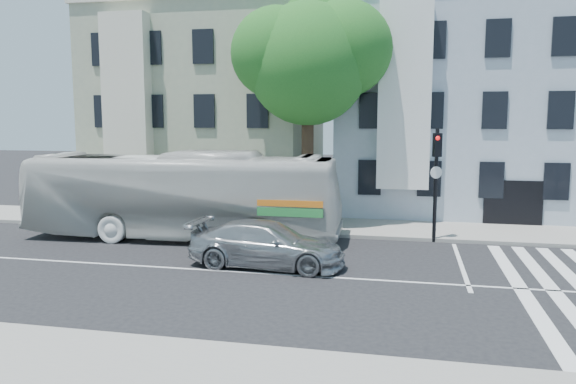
% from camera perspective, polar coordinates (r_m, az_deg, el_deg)
% --- Properties ---
extents(ground, '(120.00, 120.00, 0.00)m').
position_cam_1_polar(ground, '(18.59, -2.72, -8.26)').
color(ground, black).
rests_on(ground, ground).
extents(sidewalk_far, '(80.00, 4.00, 0.15)m').
position_cam_1_polar(sidewalk_far, '(26.18, 1.77, -3.44)').
color(sidewalk_far, gray).
rests_on(sidewalk_far, ground).
extents(sidewalk_near, '(80.00, 4.00, 0.15)m').
position_cam_1_polar(sidewalk_near, '(11.50, -13.54, -18.35)').
color(sidewalk_near, gray).
rests_on(sidewalk_near, ground).
extents(building_left, '(12.00, 10.00, 11.00)m').
position_cam_1_polar(building_left, '(34.31, -7.72, 8.21)').
color(building_left, gray).
rests_on(building_left, ground).
extents(building_right, '(12.00, 10.00, 11.00)m').
position_cam_1_polar(building_right, '(32.37, 16.53, 8.02)').
color(building_right, '#9BA9B9').
rests_on(building_right, ground).
extents(street_tree, '(7.30, 5.90, 11.10)m').
position_cam_1_polar(street_tree, '(26.56, 2.27, 13.53)').
color(street_tree, '#2D2116').
rests_on(street_tree, ground).
extents(bus, '(3.73, 13.36, 3.68)m').
position_cam_1_polar(bus, '(23.93, -10.62, -0.31)').
color(bus, silver).
rests_on(bus, ground).
extents(sedan, '(2.47, 5.47, 1.55)m').
position_cam_1_polar(sedan, '(19.26, -2.17, -5.31)').
color(sedan, '#A6A9AD').
rests_on(sedan, ground).
extents(hedge, '(8.46, 2.84, 0.70)m').
position_cam_1_polar(hedge, '(26.97, -12.73, -2.38)').
color(hedge, '#35611F').
rests_on(hedge, sidewalk_far).
extents(traffic_signal, '(0.46, 0.55, 4.65)m').
position_cam_1_polar(traffic_signal, '(23.34, 14.83, 2.25)').
color(traffic_signal, black).
rests_on(traffic_signal, ground).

